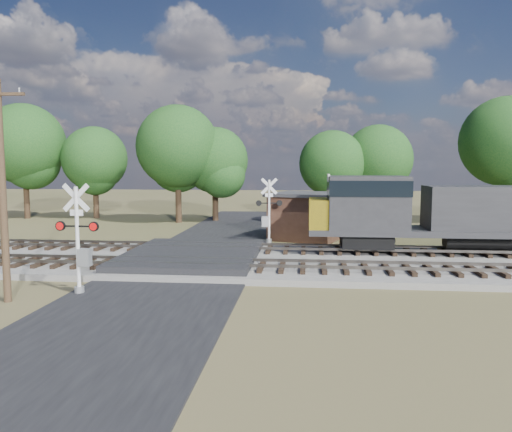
# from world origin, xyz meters

# --- Properties ---
(ground) EXTENTS (160.00, 160.00, 0.00)m
(ground) POSITION_xyz_m (0.00, 0.00, 0.00)
(ground) COLOR #4A4B28
(ground) RESTS_ON ground
(ballast_bed) EXTENTS (140.00, 10.00, 0.30)m
(ballast_bed) POSITION_xyz_m (10.00, 0.50, 0.15)
(ballast_bed) COLOR gray
(ballast_bed) RESTS_ON ground
(road) EXTENTS (7.00, 60.00, 0.08)m
(road) POSITION_xyz_m (0.00, 0.00, 0.04)
(road) COLOR black
(road) RESTS_ON ground
(crossing_panel) EXTENTS (7.00, 9.00, 0.62)m
(crossing_panel) POSITION_xyz_m (0.00, 0.50, 0.32)
(crossing_panel) COLOR #262628
(crossing_panel) RESTS_ON ground
(track_near) EXTENTS (140.00, 2.60, 0.33)m
(track_near) POSITION_xyz_m (3.12, -2.00, 0.41)
(track_near) COLOR black
(track_near) RESTS_ON ballast_bed
(track_far) EXTENTS (140.00, 2.60, 0.33)m
(track_far) POSITION_xyz_m (3.12, 3.00, 0.41)
(track_far) COLOR black
(track_far) RESTS_ON ballast_bed
(crossing_signal_near) EXTENTS (1.83, 0.40, 4.55)m
(crossing_signal_near) POSITION_xyz_m (-3.00, -6.58, 1.89)
(crossing_signal_near) COLOR silver
(crossing_signal_near) RESTS_ON ground
(crossing_signal_far) EXTENTS (1.77, 0.48, 4.44)m
(crossing_signal_far) POSITION_xyz_m (3.57, 7.46, 1.85)
(crossing_signal_far) COLOR silver
(crossing_signal_far) RESTS_ON ground
(utility_pole) EXTENTS (2.07, 0.28, 8.46)m
(utility_pole) POSITION_xyz_m (-5.34, -7.93, 4.48)
(utility_pole) COLOR #3C2D1B
(utility_pole) RESTS_ON ground
(equipment_shed) EXTENTS (6.24, 6.24, 3.32)m
(equipment_shed) POSITION_xyz_m (6.24, 9.95, 1.68)
(equipment_shed) COLOR #442A1D
(equipment_shed) RESTS_ON ground
(treeline) EXTENTS (78.64, 10.44, 11.31)m
(treeline) POSITION_xyz_m (7.65, 20.25, 6.56)
(treeline) COLOR black
(treeline) RESTS_ON ground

